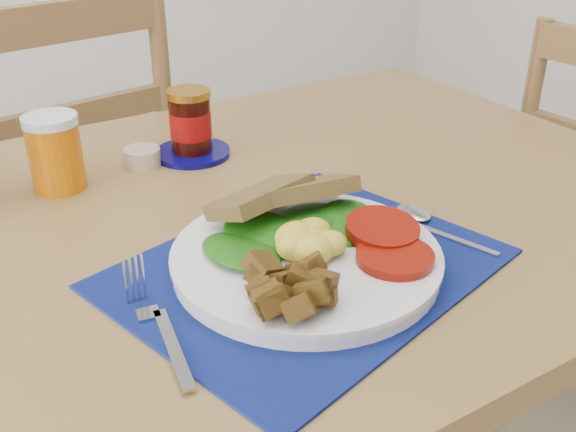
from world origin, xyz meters
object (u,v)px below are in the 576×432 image
object	(u,v)px
juice_glass	(55,155)
jam_on_saucer	(191,127)
chair_far	(67,166)
breakfast_plate	(304,254)

from	to	relation	value
juice_glass	jam_on_saucer	bearing A→B (deg)	2.57
chair_far	jam_on_saucer	distance (m)	0.51
juice_glass	jam_on_saucer	distance (m)	0.22
breakfast_plate	jam_on_saucer	bearing A→B (deg)	78.62
breakfast_plate	jam_on_saucer	distance (m)	0.40
breakfast_plate	juice_glass	xyz separation A→B (m)	(-0.18, 0.39, 0.03)
juice_glass	breakfast_plate	bearing A→B (deg)	-65.22
chair_far	jam_on_saucer	xyz separation A→B (m)	(0.10, -0.45, 0.21)
jam_on_saucer	chair_far	bearing A→B (deg)	103.00
breakfast_plate	chair_far	bearing A→B (deg)	88.74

